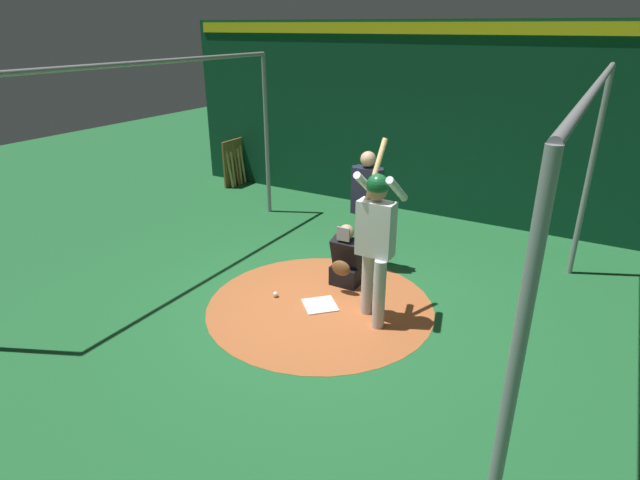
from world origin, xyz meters
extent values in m
plane|color=#216633|center=(0.00, 0.00, 0.00)|extent=(27.03, 27.03, 0.00)
cylinder|color=#B76033|center=(0.00, 0.00, 0.00)|extent=(3.00, 3.00, 0.01)
cube|color=white|center=(0.00, 0.00, 0.01)|extent=(0.59, 0.59, 0.01)
cylinder|color=#BCBCC0|center=(0.08, 0.87, 0.45)|extent=(0.15, 0.15, 0.90)
cylinder|color=#BCBCC0|center=(-0.16, 0.60, 0.45)|extent=(0.15, 0.15, 0.90)
cube|color=silver|center=(-0.04, 0.74, 1.24)|extent=(0.22, 0.44, 0.67)
cylinder|color=silver|center=(-0.14, 0.94, 1.72)|extent=(0.54, 0.09, 0.42)
cylinder|color=silver|center=(-0.14, 0.54, 1.72)|extent=(0.54, 0.09, 0.42)
sphere|color=#9E704C|center=(-0.04, 0.74, 1.71)|extent=(0.23, 0.23, 0.23)
sphere|color=#0F4C23|center=(-0.04, 0.74, 1.77)|extent=(0.26, 0.26, 0.26)
cylinder|color=tan|center=(-0.26, 0.61, 1.85)|extent=(0.54, 0.06, 0.73)
cube|color=black|center=(-0.77, 0.01, 0.14)|extent=(0.40, 0.40, 0.28)
cube|color=black|center=(-0.73, 0.01, 0.50)|extent=(0.30, 0.40, 0.46)
sphere|color=tan|center=(-0.71, 0.01, 0.81)|extent=(0.21, 0.21, 0.21)
cube|color=gray|center=(-0.62, 0.01, 0.81)|extent=(0.03, 0.19, 0.19)
ellipsoid|color=brown|center=(-0.45, 0.07, 0.38)|extent=(0.12, 0.28, 0.22)
cylinder|color=#4C4C51|center=(-1.38, 0.09, 0.44)|extent=(0.15, 0.15, 0.88)
cylinder|color=#4C4C51|center=(-1.38, -0.11, 0.44)|extent=(0.15, 0.15, 0.88)
cube|color=#1E2338|center=(-1.38, -0.01, 1.22)|extent=(0.22, 0.42, 0.69)
cylinder|color=#1E2338|center=(-1.38, 0.19, 1.28)|extent=(0.09, 0.09, 0.58)
cylinder|color=#1E2338|center=(-1.38, -0.21, 1.28)|extent=(0.09, 0.09, 0.58)
sphere|color=tan|center=(-1.38, -0.01, 1.69)|extent=(0.23, 0.23, 0.23)
cube|color=#0C3D26|center=(-4.29, 0.00, 1.78)|extent=(0.20, 11.03, 3.55)
cube|color=yellow|center=(-4.18, 0.00, 3.40)|extent=(0.03, 10.81, 0.20)
cylinder|color=gray|center=(-2.74, -2.76, 1.49)|extent=(0.08, 0.08, 2.98)
cylinder|color=gray|center=(-2.74, 2.76, 1.49)|extent=(0.08, 0.08, 2.98)
cylinder|color=gray|center=(2.74, 2.76, 1.49)|extent=(0.08, 0.08, 2.98)
cylinder|color=gray|center=(0.00, -2.76, 2.98)|extent=(5.49, 0.07, 0.07)
cylinder|color=gray|center=(0.00, 2.76, 2.98)|extent=(5.49, 0.07, 0.07)
cube|color=olive|center=(-4.04, -4.54, 0.53)|extent=(1.06, 0.04, 1.05)
cylinder|color=black|center=(-4.47, -4.48, 0.42)|extent=(0.06, 0.13, 0.85)
cylinder|color=tan|center=(-4.35, -4.48, 0.41)|extent=(0.06, 0.18, 0.83)
cylinder|color=tan|center=(-4.23, -4.48, 0.44)|extent=(0.06, 0.12, 0.89)
cylinder|color=tan|center=(-4.11, -4.48, 0.44)|extent=(0.06, 0.16, 0.88)
cylinder|color=tan|center=(-3.99, -4.48, 0.42)|extent=(0.06, 0.12, 0.84)
cylinder|color=olive|center=(-3.87, -4.48, 0.46)|extent=(0.06, 0.17, 0.92)
cylinder|color=tan|center=(-3.75, -4.48, 0.40)|extent=(0.06, 0.12, 0.81)
cylinder|color=tan|center=(-3.63, -4.48, 0.44)|extent=(0.06, 0.20, 0.89)
sphere|color=white|center=(0.10, -0.65, 0.04)|extent=(0.07, 0.07, 0.07)
camera|label=1|loc=(5.15, 2.99, 3.45)|focal=28.79mm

